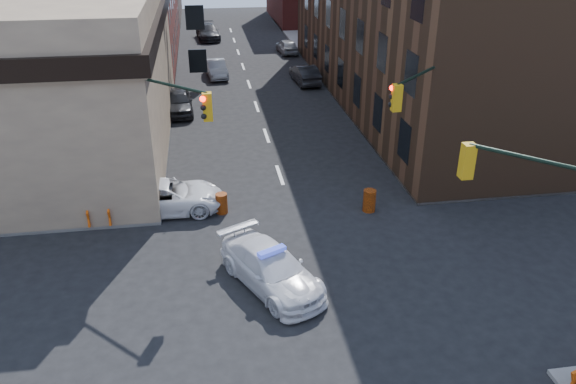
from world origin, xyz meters
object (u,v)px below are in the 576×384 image
object	(u,v)px
parked_car_wnear	(178,102)
barrel_road	(369,201)
barrel_bank	(222,203)
pickup	(165,197)
pedestrian_b	(4,201)
police_car	(271,269)
barricade_nw_a	(81,209)
parked_car_wfar	(217,69)
parked_car_enear	(305,74)
pedestrian_a	(77,184)

from	to	relation	value
parked_car_wnear	barrel_road	size ratio (longest dim) A/B	4.50
parked_car_wnear	barrel_bank	size ratio (longest dim) A/B	4.89
pickup	pedestrian_b	world-z (taller)	pedestrian_b
police_car	barricade_nw_a	size ratio (longest dim) A/B	4.01
barricade_nw_a	police_car	bearing A→B (deg)	-34.24
barricade_nw_a	parked_car_wnear	bearing A→B (deg)	79.07
parked_car_wfar	parked_car_enear	bearing A→B (deg)	-28.97
police_car	parked_car_enear	xyz separation A→B (m)	(6.25, 27.36, 0.01)
barrel_road	pedestrian_a	bearing A→B (deg)	167.63
pedestrian_a	pedestrian_b	world-z (taller)	pedestrian_b
parked_car_wfar	barrel_bank	size ratio (longest dim) A/B	4.44
pickup	barrel_bank	size ratio (longest dim) A/B	5.52
pickup	parked_car_wfar	size ratio (longest dim) A/B	1.24
parked_car_enear	pickup	bearing A→B (deg)	58.33
police_car	pedestrian_a	distance (m)	11.61
pickup	parked_car_enear	distance (m)	23.22
parked_car_wnear	barrel_bank	bearing A→B (deg)	-83.96
police_car	pedestrian_a	bearing A→B (deg)	109.31
parked_car_wnear	pedestrian_b	size ratio (longest dim) A/B	2.50
pickup	parked_car_wnear	distance (m)	14.58
police_car	parked_car_wfar	world-z (taller)	police_car
barrel_road	barricade_nw_a	xyz separation A→B (m)	(-13.07, 0.99, 0.10)
parked_car_wfar	barricade_nw_a	xyz separation A→B (m)	(-7.00, -24.26, -0.08)
pedestrian_a	barrel_bank	size ratio (longest dim) A/B	1.71
barrel_bank	police_car	bearing A→B (deg)	-75.46
pickup	barrel_bank	xyz separation A→B (m)	(2.55, -0.57, -0.26)
pedestrian_b	barricade_nw_a	xyz separation A→B (m)	(3.29, -0.40, -0.47)
pedestrian_b	barrel_bank	distance (m)	9.58
pickup	parked_car_wnear	world-z (taller)	parked_car_wnear
parked_car_enear	barrel_road	size ratio (longest dim) A/B	4.35
parked_car_enear	pedestrian_b	size ratio (longest dim) A/B	2.41
parked_car_wfar	barricade_nw_a	world-z (taller)	parked_car_wfar
parked_car_enear	pedestrian_b	distance (m)	27.10
pedestrian_b	barricade_nw_a	distance (m)	3.35
barricade_nw_a	barrel_road	bearing A→B (deg)	-0.36
parked_car_enear	barrel_road	bearing A→B (deg)	82.27
barrel_road	police_car	bearing A→B (deg)	-135.55
police_car	parked_car_wfar	xyz separation A→B (m)	(-0.81, 30.41, -0.03)
barricade_nw_a	pedestrian_b	bearing A→B (deg)	177.05
parked_car_enear	police_car	bearing A→B (deg)	71.96
parked_car_enear	pedestrian_a	size ratio (longest dim) A/B	2.76
pickup	police_car	bearing A→B (deg)	-148.35
pedestrian_a	pickup	bearing A→B (deg)	7.23
pedestrian_a	barricade_nw_a	xyz separation A→B (m)	(0.47, -1.97, -0.35)
police_car	parked_car_wnear	distance (m)	21.50
parked_car_wnear	parked_car_wfar	world-z (taller)	parked_car_wnear
pickup	barrel_bank	world-z (taller)	pickup
parked_car_wfar	barrel_bank	bearing A→B (deg)	-97.37
pickup	barricade_nw_a	world-z (taller)	pickup
parked_car_wnear	pedestrian_b	xyz separation A→B (m)	(-7.29, -14.61, 0.29)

